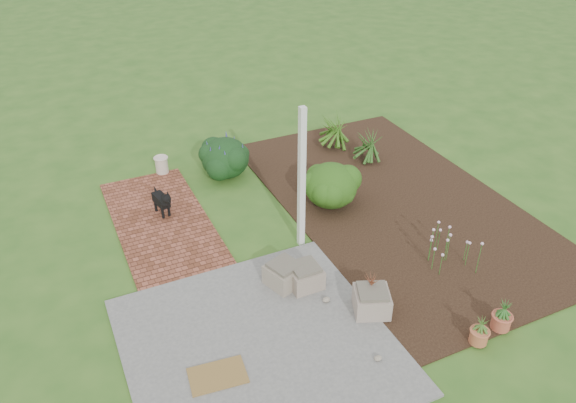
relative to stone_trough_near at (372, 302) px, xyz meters
name	(u,v)px	position (x,y,z in m)	size (l,w,h in m)	color
ground	(287,251)	(-0.48, 1.85, -0.21)	(80.00, 80.00, 0.00)	#2E5A1C
concrete_patio	(258,344)	(-1.73, 0.10, -0.19)	(3.50, 3.50, 0.04)	#5F605D
brick_path	(161,221)	(-2.18, 3.60, -0.19)	(1.60, 3.50, 0.04)	brown
garden_bed	(395,202)	(2.02, 2.35, -0.19)	(4.00, 7.00, 0.03)	black
veranda_post	(302,180)	(-0.18, 1.95, 1.04)	(0.10, 0.10, 2.50)	white
stone_trough_near	(372,302)	(0.00, 0.00, 0.00)	(0.50, 0.50, 0.33)	gray
stone_trough_mid	(305,277)	(-0.62, 0.91, 0.00)	(0.48, 0.48, 0.32)	#716656
stone_trough_far	(284,275)	(-0.89, 1.08, 0.00)	(0.49, 0.49, 0.32)	gray
coir_doormat	(218,375)	(-2.41, -0.20, -0.16)	(0.73, 0.47, 0.02)	brown
black_dog	(162,200)	(-2.08, 3.75, 0.14)	(0.26, 0.60, 0.52)	black
cream_ceramic_urn	(162,165)	(-1.71, 5.33, 0.01)	(0.26, 0.26, 0.34)	beige
evergreen_shrub	(331,184)	(0.86, 2.80, 0.24)	(0.99, 0.99, 0.84)	#123D0D
agapanthus_clump_back	(368,143)	(2.41, 3.99, 0.23)	(0.90, 0.90, 0.81)	#0B390E
agapanthus_clump_front	(334,129)	(2.06, 4.87, 0.27)	(0.99, 0.99, 0.88)	#11410B
pink_flower_patch	(454,248)	(1.79, 0.40, 0.12)	(0.91, 0.91, 0.58)	#113D0F
terracotta_pot_bronze	(370,299)	(0.04, 0.10, -0.06)	(0.29, 0.29, 0.24)	#AC4F3A
terracotta_pot_small_left	(501,321)	(1.46, -1.05, -0.06)	(0.27, 0.27, 0.22)	#B0523B
terracotta_pot_small_right	(479,336)	(1.00, -1.13, -0.07)	(0.25, 0.25, 0.21)	#B05F3B
purple_flowering_bush	(225,157)	(-0.53, 4.73, 0.21)	(0.97, 0.97, 0.83)	black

